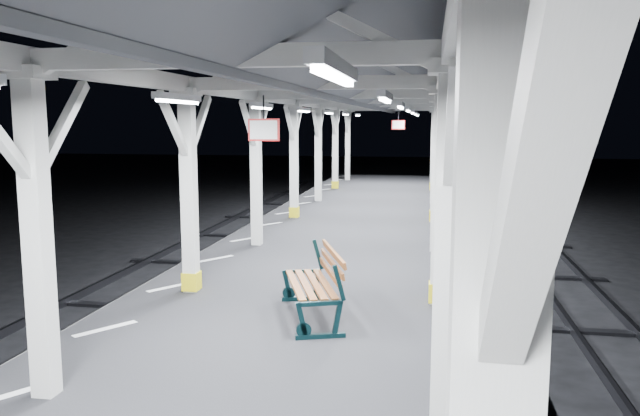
# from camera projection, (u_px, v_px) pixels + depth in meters

# --- Properties ---
(ground) EXTENTS (120.00, 120.00, 0.00)m
(ground) POSITION_uv_depth(u_px,v_px,m) (282.00, 413.00, 8.18)
(ground) COLOR black
(ground) RESTS_ON ground
(platform) EXTENTS (6.00, 50.00, 1.00)m
(platform) POSITION_uv_depth(u_px,v_px,m) (281.00, 377.00, 8.11)
(platform) COLOR black
(platform) RESTS_ON ground
(hazard_stripes_left) EXTENTS (1.00, 48.00, 0.01)m
(hazard_stripes_left) POSITION_uv_depth(u_px,v_px,m) (106.00, 329.00, 8.46)
(hazard_stripes_left) COLOR silver
(hazard_stripes_left) RESTS_ON platform
(hazard_stripes_right) EXTENTS (1.00, 48.00, 0.01)m
(hazard_stripes_right) POSITION_uv_depth(u_px,v_px,m) (476.00, 352.00, 7.62)
(hazard_stripes_right) COLOR silver
(hazard_stripes_right) RESTS_ON platform
(canopy) EXTENTS (5.40, 49.00, 4.65)m
(canopy) POSITION_uv_depth(u_px,v_px,m) (278.00, 58.00, 7.53)
(canopy) COLOR silver
(canopy) RESTS_ON platform
(bench_mid) EXTENTS (1.22, 1.94, 0.99)m
(bench_mid) POSITION_uv_depth(u_px,v_px,m) (318.00, 282.00, 8.89)
(bench_mid) COLOR black
(bench_mid) RESTS_ON platform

